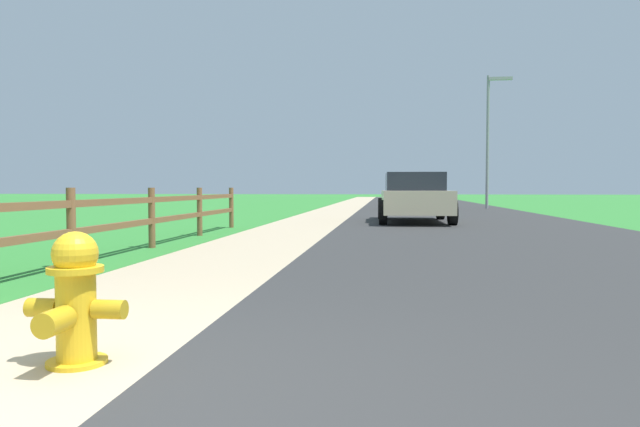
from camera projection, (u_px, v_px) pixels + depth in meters
The scene contains 9 objects.
ground_plane at pixel (361, 209), 27.44m from camera, with size 120.00×120.00×0.00m, color #328333.
road_asphalt at pixel (432, 208), 29.02m from camera, with size 7.00×66.00×0.01m, color #313131.
curb_concrete at pixel (304, 207), 29.77m from camera, with size 6.00×66.00×0.01m, color tan.
grass_verge at pixel (275, 207), 29.95m from camera, with size 5.00×66.00×0.00m, color #328333.
fire_hydrant at pixel (75, 298), 3.24m from camera, with size 0.57×0.49×0.75m.
rail_fence at pixel (117, 217), 8.31m from camera, with size 0.11×12.30×1.00m.
parked_suv_beige at pixel (414, 197), 16.93m from camera, with size 2.15×4.62×1.43m.
parked_car_silver at pixel (415, 192), 26.67m from camera, with size 2.23×4.50×1.57m.
street_lamp at pixel (490, 130), 27.57m from camera, with size 1.17×0.20×6.31m.
Camera 1 is at (1.28, -2.46, 1.00)m, focal length 32.57 mm.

